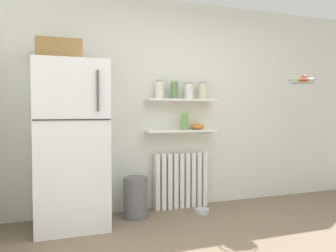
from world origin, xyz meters
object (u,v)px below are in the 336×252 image
at_px(trash_bin, 136,197).
at_px(radiator, 181,180).
at_px(refrigerator, 70,141).
at_px(storage_jar_0, 159,90).
at_px(pet_food_bowl, 202,211).
at_px(storage_jar_1, 174,90).
at_px(vase, 185,121).
at_px(shelf_bowl, 198,126).
at_px(hanging_fruit_basket, 303,80).
at_px(storage_jar_3, 203,91).
at_px(storage_jar_2, 189,91).

bearing_deg(trash_bin, radiator, 17.63).
height_order(refrigerator, trash_bin, refrigerator).
xyz_separation_m(storage_jar_0, pet_food_bowl, (0.44, -0.29, -1.46)).
relative_size(storage_jar_0, trash_bin, 0.48).
height_order(storage_jar_1, vase, storage_jar_1).
relative_size(storage_jar_1, shelf_bowl, 1.26).
relative_size(storage_jar_0, hanging_fruit_basket, 0.63).
xyz_separation_m(vase, pet_food_bowl, (0.11, -0.29, -1.07)).
distance_m(radiator, vase, 0.75).
height_order(radiator, hanging_fruit_basket, hanging_fruit_basket).
distance_m(storage_jar_1, pet_food_bowl, 1.50).
bearing_deg(trash_bin, vase, 14.27).
height_order(storage_jar_3, vase, storage_jar_3).
xyz_separation_m(refrigerator, vase, (1.41, 0.23, 0.18)).
xyz_separation_m(storage_jar_1, storage_jar_3, (0.39, 0.00, -0.00)).
height_order(vase, trash_bin, vase).
relative_size(storage_jar_0, storage_jar_2, 1.09).
height_order(trash_bin, hanging_fruit_basket, hanging_fruit_basket).
distance_m(shelf_bowl, trash_bin, 1.18).
xyz_separation_m(storage_jar_1, pet_food_bowl, (0.25, -0.29, -1.45)).
xyz_separation_m(storage_jar_3, vase, (-0.25, -0.00, -0.39)).
relative_size(vase, pet_food_bowl, 1.19).
height_order(shelf_bowl, hanging_fruit_basket, hanging_fruit_basket).
bearing_deg(radiator, shelf_bowl, -7.80).
distance_m(pet_food_bowl, hanging_fruit_basket, 2.06).
relative_size(storage_jar_0, shelf_bowl, 1.28).
distance_m(refrigerator, storage_jar_1, 1.41).
xyz_separation_m(shelf_bowl, pet_food_bowl, (-0.07, -0.29, -1.00)).
relative_size(radiator, storage_jar_1, 3.15).
bearing_deg(radiator, vase, -35.79).
height_order(storage_jar_3, pet_food_bowl, storage_jar_3).
bearing_deg(trash_bin, hanging_fruit_basket, -8.07).
height_order(storage_jar_1, shelf_bowl, storage_jar_1).
relative_size(storage_jar_3, pet_food_bowl, 1.23).
relative_size(radiator, vase, 3.33).
height_order(trash_bin, pet_food_bowl, trash_bin).
xyz_separation_m(radiator, shelf_bowl, (0.22, -0.03, 0.68)).
bearing_deg(trash_bin, refrigerator, -175.44).
height_order(storage_jar_0, storage_jar_2, storage_jar_0).
bearing_deg(vase, storage_jar_1, 180.00).
distance_m(radiator, storage_jar_3, 1.17).
distance_m(radiator, shelf_bowl, 0.71).
height_order(radiator, vase, vase).
bearing_deg(vase, storage_jar_3, 0.00).
bearing_deg(storage_jar_1, shelf_bowl, 0.00).
bearing_deg(shelf_bowl, hanging_fruit_basket, -20.81).
bearing_deg(refrigerator, storage_jar_2, 8.98).
xyz_separation_m(storage_jar_2, shelf_bowl, (0.12, 0.00, -0.45)).
relative_size(radiator, trash_bin, 1.49).
bearing_deg(storage_jar_0, trash_bin, -153.55).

